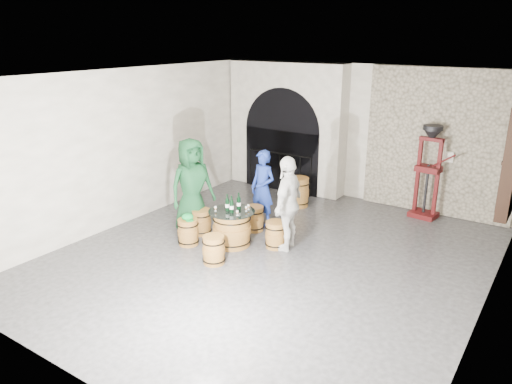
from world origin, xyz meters
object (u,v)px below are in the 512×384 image
Objects in this scene: barrel_stool_left at (201,222)px; barrel_stool_near_right at (214,250)px; person_white at (288,203)px; corking_press at (429,165)px; wine_bottle_left at (227,204)px; side_barrel at (298,192)px; barrel_stool_near_left at (188,232)px; person_blue at (263,188)px; person_green at (192,186)px; barrel_stool_right at (276,235)px; wine_bottle_center at (232,206)px; wine_bottle_right at (239,203)px; barrel_stool_far at (254,218)px; barrel_table at (232,228)px.

barrel_stool_left is 1.00× the size of barrel_stool_near_right.
person_white is 3.52m from corking_press.
wine_bottle_left reaches higher than side_barrel.
corking_press is at bearing 50.28° from barrel_stool_near_left.
person_green is at bearing -123.12° from person_blue.
person_green reaches higher than person_white.
barrel_stool_right is 1.00m from wine_bottle_center.
wine_bottle_left is (0.98, -0.14, -0.15)m from person_green.
side_barrel is at bearing 91.77° from wine_bottle_right.
person_blue is at bearing -131.49° from corking_press.
wine_bottle_center is at bearing 101.79° from barrel_stool_near_right.
wine_bottle_center is at bearing -15.66° from wine_bottle_left.
barrel_stool_right is 2.39m from side_barrel.
barrel_stool_left is 1.58× the size of wine_bottle_right.
barrel_stool_near_right is (0.26, -1.64, 0.00)m from barrel_stool_far.
barrel_table is at bearing 32.79° from barrel_stool_near_left.
barrel_stool_right is at bearing 16.23° from wine_bottle_right.
person_white is (1.02, -0.73, 0.09)m from person_blue.
barrel_stool_far is at bearing 96.39° from wine_bottle_center.
barrel_stool_far is 3.92m from corking_press.
barrel_stool_right is 1.29m from person_blue.
wine_bottle_center is (0.75, 0.39, 0.56)m from barrel_stool_near_left.
person_green is 5.92× the size of wine_bottle_right.
barrel_stool_near_left is (0.13, -0.54, 0.00)m from barrel_stool_left.
wine_bottle_center reaches higher than barrel_stool_right.
side_barrel is at bearing 90.52° from barrel_table.
person_green reaches higher than barrel_stool_right.
corking_press is (2.57, 3.61, 0.36)m from wine_bottle_center.
person_white reaches higher than barrel_stool_left.
wine_bottle_left is at bearing -154.87° from barrel_stool_right.
person_green is (-0.23, 0.03, 0.71)m from barrel_stool_left.
wine_bottle_right reaches higher than barrel_stool_near_left.
person_blue is (-0.83, 0.83, 0.55)m from barrel_stool_right.
wine_bottle_center reaches higher than barrel_stool_far.
barrel_stool_far is 1.43m from person_green.
barrel_table is 2.72× the size of wine_bottle_right.
person_blue is 4.93× the size of wine_bottle_center.
corking_press is (2.64, 0.92, 0.84)m from side_barrel.
wine_bottle_left is 0.47× the size of side_barrel.
person_blue is 4.93× the size of wine_bottle_right.
wine_bottle_right reaches higher than barrel_stool_far.
barrel_stool_far is (0.78, 0.74, 0.00)m from barrel_stool_left.
wine_bottle_left is at bearing 34.35° from barrel_stool_near_left.
person_blue is at bearing -22.64° from person_green.
corking_press reaches higher than side_barrel.
barrel_stool_far is 1.00× the size of barrel_stool_near_right.
barrel_stool_near_left is at bearing -147.21° from barrel_table.
wine_bottle_right is 0.47× the size of side_barrel.
person_blue reaches higher than side_barrel.
person_blue is at bearing 89.84° from wine_bottle_left.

